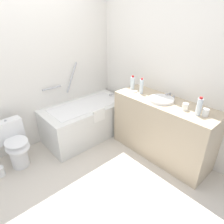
# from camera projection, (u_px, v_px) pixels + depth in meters

# --- Properties ---
(ground_plane) EXTENTS (4.08, 4.08, 0.00)m
(ground_plane) POSITION_uv_depth(u_px,v_px,m) (78.00, 180.00, 2.56)
(ground_plane) COLOR beige
(wall_back_tiled) EXTENTS (3.48, 0.10, 2.55)m
(wall_back_tiled) POSITION_uv_depth(u_px,v_px,m) (24.00, 68.00, 2.80)
(wall_back_tiled) COLOR silver
(wall_back_tiled) RESTS_ON ground_plane
(wall_right_mirror) EXTENTS (0.10, 2.76, 2.55)m
(wall_right_mirror) POSITION_uv_depth(u_px,v_px,m) (160.00, 66.00, 2.93)
(wall_right_mirror) COLOR silver
(wall_right_mirror) RESTS_ON ground_plane
(bathtub) EXTENTS (1.48, 0.74, 1.25)m
(bathtub) POSITION_uv_depth(u_px,v_px,m) (87.00, 119.00, 3.40)
(bathtub) COLOR silver
(bathtub) RESTS_ON ground_plane
(toilet) EXTENTS (0.39, 0.52, 0.68)m
(toilet) POSITION_uv_depth(u_px,v_px,m) (15.00, 144.00, 2.69)
(toilet) COLOR white
(toilet) RESTS_ON ground_plane
(vanity_counter) EXTENTS (0.53, 1.50, 0.89)m
(vanity_counter) POSITION_uv_depth(u_px,v_px,m) (161.00, 129.00, 2.87)
(vanity_counter) COLOR tan
(vanity_counter) RESTS_ON ground_plane
(sink_basin) EXTENTS (0.35, 0.35, 0.04)m
(sink_basin) POSITION_uv_depth(u_px,v_px,m) (161.00, 99.00, 2.68)
(sink_basin) COLOR white
(sink_basin) RESTS_ON vanity_counter
(sink_faucet) EXTENTS (0.13, 0.15, 0.07)m
(sink_faucet) POSITION_uv_depth(u_px,v_px,m) (170.00, 95.00, 2.79)
(sink_faucet) COLOR #A8A8AE
(sink_faucet) RESTS_ON vanity_counter
(water_bottle_0) EXTENTS (0.06, 0.06, 0.23)m
(water_bottle_0) POSITION_uv_depth(u_px,v_px,m) (199.00, 107.00, 2.27)
(water_bottle_0) COLOR silver
(water_bottle_0) RESTS_ON vanity_counter
(water_bottle_1) EXTENTS (0.07, 0.07, 0.22)m
(water_bottle_1) POSITION_uv_depth(u_px,v_px,m) (132.00, 83.00, 3.07)
(water_bottle_1) COLOR silver
(water_bottle_1) RESTS_ON vanity_counter
(water_bottle_2) EXTENTS (0.06, 0.06, 0.24)m
(water_bottle_2) POSITION_uv_depth(u_px,v_px,m) (141.00, 86.00, 2.88)
(water_bottle_2) COLOR silver
(water_bottle_2) RESTS_ON vanity_counter
(drinking_glass_0) EXTENTS (0.07, 0.07, 0.09)m
(drinking_glass_0) POSITION_uv_depth(u_px,v_px,m) (206.00, 112.00, 2.27)
(drinking_glass_0) COLOR white
(drinking_glass_0) RESTS_ON vanity_counter
(drinking_glass_1) EXTENTS (0.07, 0.07, 0.09)m
(drinking_glass_1) POSITION_uv_depth(u_px,v_px,m) (185.00, 107.00, 2.41)
(drinking_glass_1) COLOR white
(drinking_glass_1) RESTS_ON vanity_counter
(soap_dish) EXTENTS (0.09, 0.06, 0.02)m
(soap_dish) POSITION_uv_depth(u_px,v_px,m) (134.00, 92.00, 2.98)
(soap_dish) COLOR white
(soap_dish) RESTS_ON vanity_counter
(toilet_paper_roll) EXTENTS (0.11, 0.11, 0.14)m
(toilet_paper_roll) POSITION_uv_depth(u_px,v_px,m) (0.00, 171.00, 2.61)
(toilet_paper_roll) COLOR white
(toilet_paper_roll) RESTS_ON ground_plane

